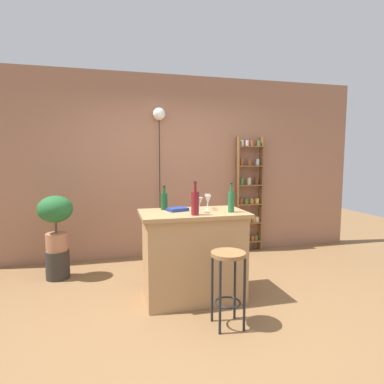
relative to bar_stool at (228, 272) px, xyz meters
name	(u,v)px	position (x,y,z in m)	size (l,w,h in m)	color
ground	(200,309)	(-0.16, 0.37, -0.51)	(12.00, 12.00, 0.00)	brown
back_wall	(167,167)	(-0.16, 2.32, 0.89)	(6.40, 0.10, 2.80)	#9E6B51
kitchen_counter	(193,255)	(-0.16, 0.67, -0.03)	(1.14, 0.67, 0.96)	tan
bar_stool	(228,272)	(0.00, 0.00, 0.00)	(0.31, 0.31, 0.69)	black
spice_shelf	(249,196)	(1.17, 2.17, 0.41)	(0.43, 0.14, 1.88)	brown
plant_stool	(58,264)	(-1.70, 1.62, -0.33)	(0.29, 0.29, 0.36)	#2D2823
potted_plant	(55,216)	(-1.70, 1.62, 0.30)	(0.42, 0.38, 0.71)	#A86B4C
bottle_sauce_amber	(231,201)	(0.23, 0.54, 0.57)	(0.07, 0.07, 0.31)	#236638
bottle_wine_red	(164,201)	(-0.44, 0.87, 0.55)	(0.08, 0.08, 0.27)	#194C23
bottle_soda_blue	(195,202)	(-0.19, 0.46, 0.58)	(0.08, 0.08, 0.34)	maroon
wine_glass_left	(207,198)	(0.06, 0.85, 0.57)	(0.07, 0.07, 0.16)	silver
wine_glass_center	(200,202)	(-0.11, 0.57, 0.57)	(0.07, 0.07, 0.16)	silver
wine_glass_right	(208,200)	(0.02, 0.72, 0.57)	(0.07, 0.07, 0.16)	silver
cookbook	(177,209)	(-0.31, 0.75, 0.47)	(0.21, 0.15, 0.04)	navy
pendant_globe_light	(159,117)	(-0.29, 2.21, 1.63)	(0.19, 0.19, 2.29)	black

